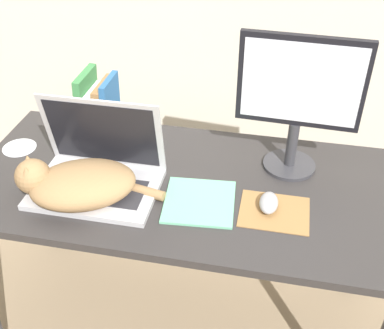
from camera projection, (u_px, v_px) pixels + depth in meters
The scene contains 9 objects.
desk at pixel (184, 199), 1.62m from camera, with size 1.42×0.67×0.71m.
laptop at pixel (98, 171), 1.53m from camera, with size 0.39×0.28×0.29m.
cat at pixel (77, 183), 1.47m from camera, with size 0.45×0.33×0.14m.
external_monitor at pixel (299, 97), 1.49m from camera, with size 0.39×0.18×0.46m.
mousepad at pixel (274, 212), 1.45m from camera, with size 0.21×0.17×0.00m.
computer_mouse at pixel (269, 203), 1.46m from camera, with size 0.06×0.10×0.04m.
book_row at pixel (98, 108), 1.75m from camera, with size 0.12×0.17×0.25m.
notepad at pixel (199, 202), 1.49m from camera, with size 0.23×0.24×0.01m.
cd_disc at pixel (19, 148), 1.74m from camera, with size 0.12×0.12×0.00m.
Camera 1 is at (0.28, -0.87, 1.68)m, focal length 45.00 mm.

